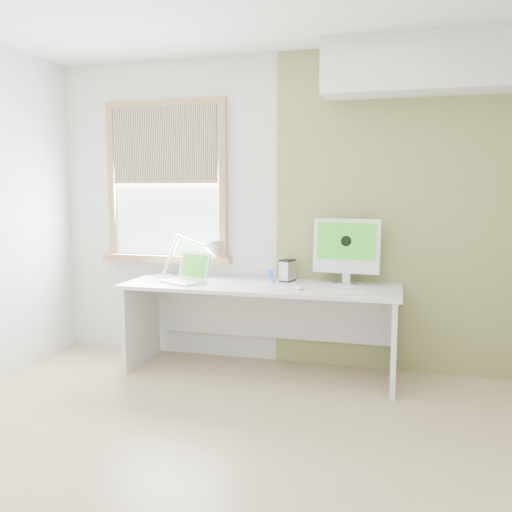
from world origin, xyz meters
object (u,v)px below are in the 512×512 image
(external_drive, at_px, (288,270))
(imac, at_px, (347,248))
(desk, at_px, (262,307))
(desk_lamp, at_px, (206,255))
(laptop, at_px, (188,275))

(external_drive, bearing_deg, imac, 0.44)
(desk, xyz_separation_m, imac, (0.66, 0.15, 0.49))
(imac, bearing_deg, external_drive, -179.56)
(desk_lamp, distance_m, laptop, 0.32)
(external_drive, relative_size, imac, 0.34)
(desk, height_order, laptop, laptop)
(external_drive, distance_m, imac, 0.52)
(laptop, distance_m, external_drive, 0.82)
(desk_lamp, distance_m, external_drive, 0.74)
(desk_lamp, relative_size, laptop, 1.56)
(desk, distance_m, desk_lamp, 0.70)
(desk, distance_m, external_drive, 0.37)
(laptop, bearing_deg, imac, 11.31)
(desk, relative_size, laptop, 5.10)
(desk_lamp, bearing_deg, imac, -1.79)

